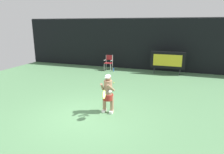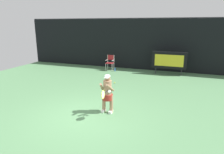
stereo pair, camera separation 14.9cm
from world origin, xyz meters
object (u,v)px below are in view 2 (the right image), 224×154
at_px(water_bottle, 115,70).
at_px(tennis_racket, 103,94).
at_px(tennis_ball_loose, 115,83).
at_px(scoreboard, 169,60).
at_px(umpire_chair, 110,62).
at_px(tennis_player, 107,92).

height_order(water_bottle, tennis_racket, tennis_racket).
relative_size(water_bottle, tennis_ball_loose, 3.90).
bearing_deg(tennis_ball_loose, water_bottle, 108.85).
distance_m(tennis_racket, tennis_ball_loose, 4.49).
bearing_deg(scoreboard, umpire_chair, -178.57).
distance_m(scoreboard, umpire_chair, 4.06).
xyz_separation_m(umpire_chair, tennis_player, (2.41, -6.73, 0.17)).
relative_size(tennis_player, tennis_racket, 2.43).
distance_m(tennis_player, tennis_racket, 0.60).
bearing_deg(tennis_ball_loose, scoreboard, 49.93).
height_order(tennis_player, tennis_ball_loose, tennis_player).
bearing_deg(water_bottle, tennis_player, -73.22).
xyz_separation_m(scoreboard, umpire_chair, (-4.05, -0.10, -0.33)).
bearing_deg(tennis_player, scoreboard, 76.50).
distance_m(water_bottle, tennis_player, 6.81).
distance_m(umpire_chair, tennis_player, 7.15).
bearing_deg(umpire_chair, tennis_racket, -71.24).
distance_m(water_bottle, tennis_racket, 7.40).
relative_size(water_bottle, tennis_racket, 0.44).
height_order(tennis_player, tennis_racket, tennis_player).
bearing_deg(tennis_player, umpire_chair, 109.67).
bearing_deg(tennis_ball_loose, umpire_chair, 114.81).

